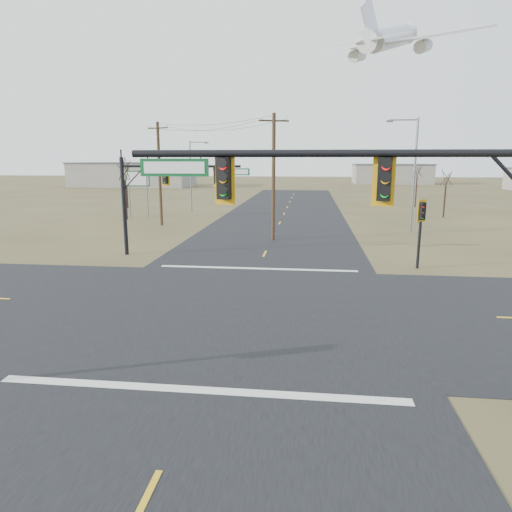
{
  "coord_description": "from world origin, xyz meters",
  "views": [
    {
      "loc": [
        3.04,
        -19.25,
        6.53
      ],
      "look_at": [
        0.67,
        1.0,
        2.19
      ],
      "focal_mm": 32.0,
      "sensor_mm": 36.0,
      "label": 1
    }
  ],
  "objects_px": {
    "streetlight_c": "(192,172)",
    "bare_tree_b": "(125,165)",
    "mast_arm_far": "(167,185)",
    "mast_arm_near": "(397,210)",
    "bare_tree_c": "(447,178)",
    "bare_tree_d": "(418,170)",
    "highway_sign": "(138,184)",
    "bare_tree_a": "(124,170)",
    "streetlight_a": "(412,169)",
    "utility_pole_far": "(160,173)",
    "utility_pole_near": "(274,176)",
    "pedestal_signal_ne": "(421,218)"
  },
  "relations": [
    {
      "from": "streetlight_c",
      "to": "bare_tree_b",
      "type": "bearing_deg",
      "value": 143.78
    },
    {
      "from": "streetlight_c",
      "to": "bare_tree_b",
      "type": "distance_m",
      "value": 10.38
    },
    {
      "from": "mast_arm_far",
      "to": "mast_arm_near",
      "type": "bearing_deg",
      "value": -46.3
    },
    {
      "from": "bare_tree_c",
      "to": "bare_tree_d",
      "type": "xyz_separation_m",
      "value": [
        -0.64,
        11.51,
        0.52
      ]
    },
    {
      "from": "mast_arm_far",
      "to": "streetlight_c",
      "type": "distance_m",
      "value": 27.19
    },
    {
      "from": "highway_sign",
      "to": "bare_tree_a",
      "type": "height_order",
      "value": "bare_tree_a"
    },
    {
      "from": "streetlight_a",
      "to": "utility_pole_far",
      "type": "bearing_deg",
      "value": 164.38
    },
    {
      "from": "utility_pole_near",
      "to": "highway_sign",
      "type": "xyz_separation_m",
      "value": [
        -16.43,
        13.01,
        -1.44
      ]
    },
    {
      "from": "mast_arm_near",
      "to": "mast_arm_far",
      "type": "bearing_deg",
      "value": 136.42
    },
    {
      "from": "mast_arm_near",
      "to": "bare_tree_d",
      "type": "distance_m",
      "value": 55.49
    },
    {
      "from": "utility_pole_far",
      "to": "streetlight_c",
      "type": "height_order",
      "value": "utility_pole_far"
    },
    {
      "from": "utility_pole_near",
      "to": "highway_sign",
      "type": "height_order",
      "value": "utility_pole_near"
    },
    {
      "from": "bare_tree_a",
      "to": "pedestal_signal_ne",
      "type": "bearing_deg",
      "value": -37.29
    },
    {
      "from": "utility_pole_near",
      "to": "bare_tree_a",
      "type": "distance_m",
      "value": 20.43
    },
    {
      "from": "highway_sign",
      "to": "bare_tree_d",
      "type": "height_order",
      "value": "bare_tree_d"
    },
    {
      "from": "mast_arm_far",
      "to": "utility_pole_near",
      "type": "distance_m",
      "value": 9.77
    },
    {
      "from": "utility_pole_far",
      "to": "pedestal_signal_ne",
      "type": "bearing_deg",
      "value": -37.37
    },
    {
      "from": "utility_pole_far",
      "to": "bare_tree_b",
      "type": "relative_size",
      "value": 1.4
    },
    {
      "from": "utility_pole_far",
      "to": "streetlight_c",
      "type": "bearing_deg",
      "value": 89.66
    },
    {
      "from": "highway_sign",
      "to": "streetlight_c",
      "type": "xyz_separation_m",
      "value": [
        4.65,
        6.5,
        1.15
      ]
    },
    {
      "from": "highway_sign",
      "to": "bare_tree_b",
      "type": "bearing_deg",
      "value": 115.77
    },
    {
      "from": "highway_sign",
      "to": "bare_tree_d",
      "type": "relative_size",
      "value": 0.84
    },
    {
      "from": "utility_pole_far",
      "to": "highway_sign",
      "type": "distance_m",
      "value": 7.6
    },
    {
      "from": "streetlight_a",
      "to": "bare_tree_d",
      "type": "relative_size",
      "value": 1.62
    },
    {
      "from": "pedestal_signal_ne",
      "to": "bare_tree_c",
      "type": "height_order",
      "value": "bare_tree_c"
    },
    {
      "from": "bare_tree_d",
      "to": "pedestal_signal_ne",
      "type": "bearing_deg",
      "value": -101.95
    },
    {
      "from": "utility_pole_near",
      "to": "bare_tree_a",
      "type": "height_order",
      "value": "utility_pole_near"
    },
    {
      "from": "pedestal_signal_ne",
      "to": "bare_tree_d",
      "type": "bearing_deg",
      "value": 53.83
    },
    {
      "from": "utility_pole_near",
      "to": "bare_tree_b",
      "type": "height_order",
      "value": "utility_pole_near"
    },
    {
      "from": "highway_sign",
      "to": "bare_tree_c",
      "type": "bearing_deg",
      "value": 3.39
    },
    {
      "from": "utility_pole_near",
      "to": "mast_arm_near",
      "type": "bearing_deg",
      "value": -78.75
    },
    {
      "from": "streetlight_a",
      "to": "pedestal_signal_ne",
      "type": "bearing_deg",
      "value": -110.96
    },
    {
      "from": "bare_tree_d",
      "to": "utility_pole_far",
      "type": "bearing_deg",
      "value": -144.0
    },
    {
      "from": "mast_arm_near",
      "to": "streetlight_a",
      "type": "bearing_deg",
      "value": 91.46
    },
    {
      "from": "mast_arm_far",
      "to": "utility_pole_near",
      "type": "relative_size",
      "value": 0.87
    },
    {
      "from": "bare_tree_b",
      "to": "streetlight_a",
      "type": "bearing_deg",
      "value": -26.78
    },
    {
      "from": "utility_pole_near",
      "to": "bare_tree_d",
      "type": "height_order",
      "value": "utility_pole_near"
    },
    {
      "from": "bare_tree_b",
      "to": "bare_tree_a",
      "type": "bearing_deg",
      "value": -68.31
    },
    {
      "from": "pedestal_signal_ne",
      "to": "bare_tree_c",
      "type": "xyz_separation_m",
      "value": [
        8.64,
        26.24,
        1.41
      ]
    },
    {
      "from": "pedestal_signal_ne",
      "to": "streetlight_a",
      "type": "xyz_separation_m",
      "value": [
        2.39,
        14.77,
        2.57
      ]
    },
    {
      "from": "bare_tree_a",
      "to": "bare_tree_c",
      "type": "height_order",
      "value": "bare_tree_a"
    },
    {
      "from": "mast_arm_near",
      "to": "bare_tree_b",
      "type": "bearing_deg",
      "value": 133.05
    },
    {
      "from": "pedestal_signal_ne",
      "to": "bare_tree_b",
      "type": "xyz_separation_m",
      "value": [
        -31.26,
        31.75,
        2.66
      ]
    },
    {
      "from": "utility_pole_near",
      "to": "highway_sign",
      "type": "distance_m",
      "value": 21.01
    },
    {
      "from": "streetlight_a",
      "to": "streetlight_c",
      "type": "height_order",
      "value": "streetlight_a"
    },
    {
      "from": "mast_arm_far",
      "to": "highway_sign",
      "type": "xyz_separation_m",
      "value": [
        -9.82,
        20.19,
        -1.05
      ]
    },
    {
      "from": "utility_pole_near",
      "to": "streetlight_a",
      "type": "relative_size",
      "value": 1.0
    },
    {
      "from": "pedestal_signal_ne",
      "to": "bare_tree_b",
      "type": "relative_size",
      "value": 0.59
    },
    {
      "from": "streetlight_c",
      "to": "bare_tree_d",
      "type": "xyz_separation_m",
      "value": [
        29.35,
        8.99,
        0.1
      ]
    },
    {
      "from": "streetlight_c",
      "to": "bare_tree_d",
      "type": "height_order",
      "value": "streetlight_c"
    }
  ]
}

